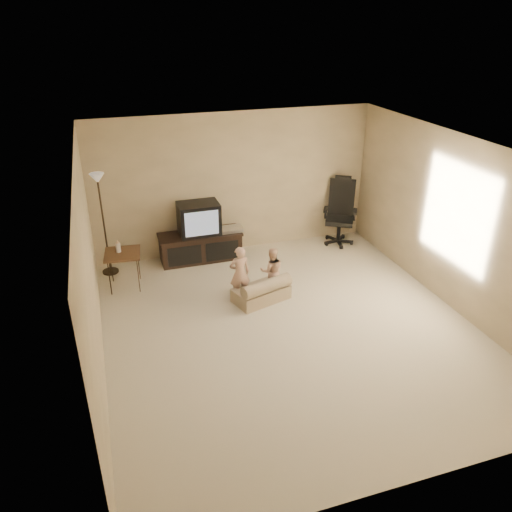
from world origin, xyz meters
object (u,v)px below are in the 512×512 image
(floor_lamp, at_px, (101,202))
(toddler_left, at_px, (240,273))
(toddler_right, at_px, (272,271))
(office_chair, at_px, (340,220))
(side_table, at_px, (122,254))
(child_sofa, at_px, (263,291))
(tv_stand, at_px, (200,237))

(floor_lamp, bearing_deg, toddler_left, -38.98)
(floor_lamp, distance_m, toddler_right, 2.93)
(office_chair, height_order, side_table, office_chair)
(toddler_right, bearing_deg, floor_lamp, -20.34)
(office_chair, xyz_separation_m, toddler_right, (-1.86, -1.42, -0.07))
(side_table, relative_size, toddler_left, 0.93)
(side_table, relative_size, toddler_right, 1.07)
(child_sofa, bearing_deg, office_chair, 21.09)
(tv_stand, bearing_deg, office_chair, -1.46)
(side_table, height_order, floor_lamp, floor_lamp)
(floor_lamp, relative_size, toddler_left, 1.98)
(tv_stand, distance_m, floor_lamp, 1.78)
(side_table, relative_size, child_sofa, 0.88)
(tv_stand, relative_size, side_table, 1.81)
(tv_stand, xyz_separation_m, child_sofa, (0.58, -1.70, -0.27))
(toddler_right, bearing_deg, side_table, -10.97)
(side_table, bearing_deg, toddler_right, -22.31)
(tv_stand, distance_m, side_table, 1.50)
(child_sofa, bearing_deg, side_table, 133.62)
(child_sofa, distance_m, toddler_right, 0.37)
(office_chair, height_order, toddler_left, office_chair)
(side_table, bearing_deg, office_chair, 7.52)
(side_table, distance_m, toddler_left, 1.89)
(office_chair, distance_m, floor_lamp, 4.31)
(floor_lamp, height_order, toddler_left, floor_lamp)
(tv_stand, height_order, office_chair, office_chair)
(office_chair, distance_m, toddler_right, 2.34)
(tv_stand, relative_size, toddler_left, 1.68)
(tv_stand, bearing_deg, child_sofa, -70.94)
(floor_lamp, bearing_deg, child_sofa, -37.78)
(child_sofa, relative_size, toddler_right, 1.22)
(tv_stand, relative_size, toddler_right, 1.93)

